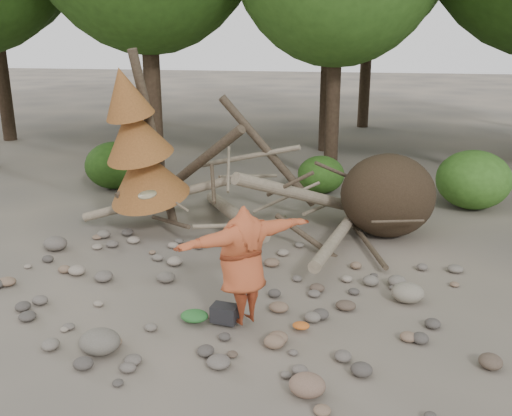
# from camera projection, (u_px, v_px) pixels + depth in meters

# --- Properties ---
(ground) EXTENTS (120.00, 120.00, 0.00)m
(ground) POSITION_uv_depth(u_px,v_px,m) (242.00, 309.00, 10.05)
(ground) COLOR #514C44
(ground) RESTS_ON ground
(deadfall_pile) EXTENTS (8.55, 5.24, 3.30)m
(deadfall_pile) POSITION_uv_depth(u_px,v_px,m) (362.00, 197.00, 13.40)
(deadfall_pile) COLOR #332619
(deadfall_pile) RESTS_ON ground
(dead_conifer) EXTENTS (2.06, 2.16, 4.35)m
(dead_conifer) POSITION_uv_depth(u_px,v_px,m) (139.00, 148.00, 13.12)
(dead_conifer) COLOR #4C3F30
(dead_conifer) RESTS_ON ground
(bush_left) EXTENTS (1.80, 1.80, 1.44)m
(bush_left) POSITION_uv_depth(u_px,v_px,m) (115.00, 165.00, 17.54)
(bush_left) COLOR #244913
(bush_left) RESTS_ON ground
(bush_mid) EXTENTS (1.40, 1.40, 1.12)m
(bush_mid) POSITION_uv_depth(u_px,v_px,m) (321.00, 175.00, 17.07)
(bush_mid) COLOR #2F5D1A
(bush_mid) RESTS_ON ground
(bush_right) EXTENTS (2.00, 2.00, 1.60)m
(bush_right) POSITION_uv_depth(u_px,v_px,m) (473.00, 180.00, 15.53)
(bush_right) COLOR #3A6E22
(bush_right) RESTS_ON ground
(frisbee_thrower) EXTENTS (2.88, 2.17, 2.15)m
(frisbee_thrower) POSITION_uv_depth(u_px,v_px,m) (243.00, 265.00, 9.19)
(frisbee_thrower) COLOR #AE4A27
(frisbee_thrower) RESTS_ON ground
(backpack) EXTENTS (0.47, 0.35, 0.29)m
(backpack) POSITION_uv_depth(u_px,v_px,m) (225.00, 317.00, 9.48)
(backpack) COLOR black
(backpack) RESTS_ON ground
(cloth_green) EXTENTS (0.47, 0.39, 0.18)m
(cloth_green) POSITION_uv_depth(u_px,v_px,m) (194.00, 319.00, 9.52)
(cloth_green) COLOR #266129
(cloth_green) RESTS_ON ground
(cloth_orange) EXTENTS (0.28, 0.23, 0.10)m
(cloth_orange) POSITION_uv_depth(u_px,v_px,m) (301.00, 328.00, 9.29)
(cloth_orange) COLOR #B5561F
(cloth_orange) RESTS_ON ground
(boulder_front_left) EXTENTS (0.63, 0.56, 0.38)m
(boulder_front_left) POSITION_uv_depth(u_px,v_px,m) (100.00, 342.00, 8.63)
(boulder_front_left) COLOR #645E53
(boulder_front_left) RESTS_ON ground
(boulder_front_right) EXTENTS (0.50, 0.45, 0.30)m
(boulder_front_right) POSITION_uv_depth(u_px,v_px,m) (307.00, 385.00, 7.64)
(boulder_front_right) COLOR #795D4B
(boulder_front_right) RESTS_ON ground
(boulder_mid_right) EXTENTS (0.59, 0.53, 0.35)m
(boulder_mid_right) POSITION_uv_depth(u_px,v_px,m) (408.00, 293.00, 10.27)
(boulder_mid_right) COLOR gray
(boulder_mid_right) RESTS_ON ground
(boulder_mid_left) EXTENTS (0.53, 0.47, 0.32)m
(boulder_mid_left) POSITION_uv_depth(u_px,v_px,m) (55.00, 243.00, 12.68)
(boulder_mid_left) COLOR #5F5850
(boulder_mid_left) RESTS_ON ground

